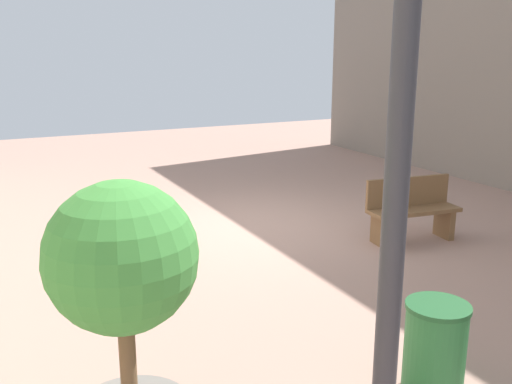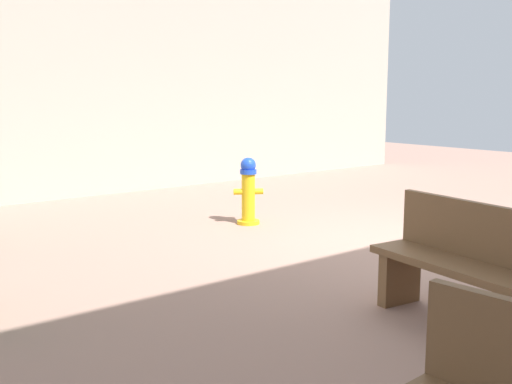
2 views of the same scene
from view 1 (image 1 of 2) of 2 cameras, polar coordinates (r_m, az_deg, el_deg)
name	(u,v)px [view 1 (image 1 of 2)]	position (r m, az deg, el deg)	size (l,w,h in m)	color
ground_plane	(258,225)	(9.33, 0.17, -3.37)	(23.40, 23.40, 0.00)	#9E7A6B
fire_hydrant	(139,229)	(7.83, -11.69, -3.63)	(0.37, 0.39, 0.91)	gold
bench_near	(411,209)	(8.82, 15.35, -1.67)	(1.45, 0.61, 0.95)	brown
planter_tree	(125,308)	(3.78, -13.06, -11.24)	(0.97, 0.97, 2.04)	slate
street_lamp	(404,67)	(3.08, 14.62, 12.05)	(0.36, 0.36, 4.44)	#2D2D33
trash_bin	(435,349)	(5.08, 17.50, -14.84)	(0.53, 0.53, 0.81)	#266633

